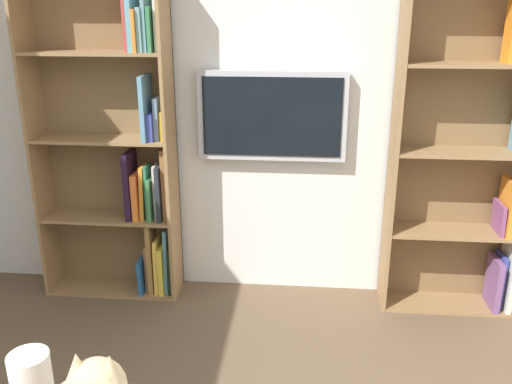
% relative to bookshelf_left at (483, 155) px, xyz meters
% --- Properties ---
extents(wall_back, '(4.52, 0.06, 2.70)m').
position_rel_bookshelf_left_xyz_m(wall_back, '(1.25, -0.16, 0.32)').
color(wall_back, silver).
rests_on(wall_back, ground).
extents(bookshelf_left, '(0.89, 0.28, 2.10)m').
position_rel_bookshelf_left_xyz_m(bookshelf_left, '(0.00, 0.00, 0.00)').
color(bookshelf_left, '#937047').
rests_on(bookshelf_left, ground).
extents(bookshelf_right, '(0.91, 0.28, 2.17)m').
position_rel_bookshelf_left_xyz_m(bookshelf_right, '(2.27, 0.00, -0.02)').
color(bookshelf_right, '#937047').
rests_on(bookshelf_right, ground).
extents(wall_mounted_tv, '(0.95, 0.07, 0.57)m').
position_rel_bookshelf_left_xyz_m(wall_mounted_tv, '(1.30, -0.08, 0.20)').
color(wall_mounted_tv, '#B7B7BC').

